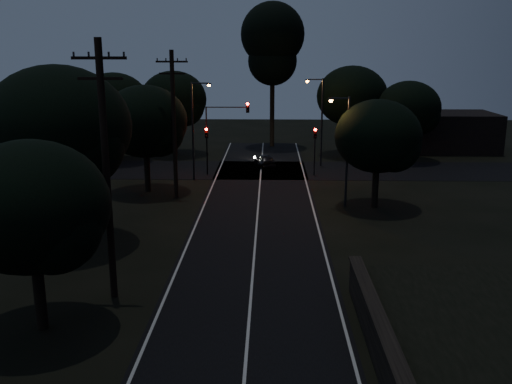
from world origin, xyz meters
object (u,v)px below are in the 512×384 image
object	(u,v)px
streetlight_a	(195,124)
car	(265,160)
signal_left	(207,142)
signal_right	(315,143)
streetlight_b	(320,116)
streetlight_c	(345,144)
utility_pole_mid	(106,168)
utility_pole_far	(174,123)
signal_mast	(226,125)
tall_pine	(273,43)

from	to	relation	value
streetlight_a	car	distance (m)	8.86
signal_left	car	size ratio (longest dim) A/B	1.17
signal_left	signal_right	size ratio (longest dim) A/B	1.00
streetlight_b	streetlight_a	bearing A→B (deg)	-150.52
streetlight_c	car	size ratio (longest dim) A/B	2.14
utility_pole_mid	streetlight_b	size ratio (longest dim) A/B	1.38
signal_right	car	xyz separation A→B (m)	(-4.26, 3.51, -2.24)
utility_pole_mid	utility_pole_far	xyz separation A→B (m)	(0.00, 17.00, -0.25)
signal_left	streetlight_c	world-z (taller)	streetlight_c
utility_pole_far	car	world-z (taller)	utility_pole_far
signal_mast	car	world-z (taller)	signal_mast
utility_pole_mid	car	xyz separation A→B (m)	(6.34, 28.50, -5.14)
signal_mast	streetlight_c	size ratio (longest dim) A/B	0.83
tall_pine	streetlight_a	xyz separation A→B (m)	(-6.31, -17.00, -6.53)
signal_right	streetlight_b	xyz separation A→B (m)	(0.71, 4.01, 1.80)
signal_left	signal_right	bearing A→B (deg)	0.00
signal_mast	streetlight_a	world-z (taller)	streetlight_a
utility_pole_far	signal_left	size ratio (longest dim) A/B	2.56
tall_pine	signal_right	bearing A→B (deg)	-76.51
signal_right	streetlight_a	distance (m)	10.26
signal_right	streetlight_c	distance (m)	10.18
signal_right	streetlight_b	distance (m)	4.45
signal_left	streetlight_c	xyz separation A→B (m)	(10.43, -9.99, 1.51)
utility_pole_far	signal_mast	size ratio (longest dim) A/B	1.68
streetlight_a	car	xyz separation A→B (m)	(5.65, 5.50, -4.04)
signal_left	tall_pine	bearing A→B (deg)	69.54
utility_pole_far	signal_left	distance (m)	8.53
signal_right	streetlight_c	world-z (taller)	streetlight_c
tall_pine	signal_left	distance (m)	18.06
utility_pole_mid	tall_pine	size ratio (longest dim) A/B	0.71
streetlight_a	tall_pine	bearing A→B (deg)	69.64
tall_pine	streetlight_a	world-z (taller)	tall_pine
utility_pole_far	signal_right	distance (m)	13.53
streetlight_a	streetlight_b	xyz separation A→B (m)	(10.61, 6.00, 0.00)
utility_pole_mid	car	distance (m)	29.65
streetlight_a	streetlight_b	size ratio (longest dim) A/B	1.00
signal_left	signal_right	xyz separation A→B (m)	(9.20, 0.00, 0.00)
utility_pole_far	streetlight_b	bearing A→B (deg)	46.70
signal_right	streetlight_b	size ratio (longest dim) A/B	0.51
signal_left	signal_right	distance (m)	9.20
utility_pole_mid	utility_pole_far	size ratio (longest dim) A/B	1.05
utility_pole_mid	streetlight_b	xyz separation A→B (m)	(11.31, 29.00, -1.10)
streetlight_a	streetlight_b	bearing A→B (deg)	29.48
signal_mast	streetlight_c	world-z (taller)	streetlight_c
streetlight_c	streetlight_b	bearing A→B (deg)	92.14
utility_pole_mid	signal_left	size ratio (longest dim) A/B	2.68
streetlight_a	car	size ratio (longest dim) A/B	2.28
car	utility_pole_far	bearing A→B (deg)	45.96
streetlight_b	signal_left	bearing A→B (deg)	-157.95
utility_pole_mid	utility_pole_far	distance (m)	17.00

